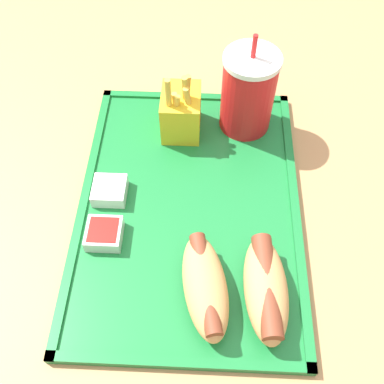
% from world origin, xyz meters
% --- Properties ---
extents(ground_plane, '(8.00, 8.00, 0.00)m').
position_xyz_m(ground_plane, '(0.00, 0.00, 0.00)').
color(ground_plane, '#383333').
extents(dining_table, '(1.38, 0.97, 0.73)m').
position_xyz_m(dining_table, '(0.00, 0.00, 0.36)').
color(dining_table, '#B27F51').
rests_on(dining_table, ground_plane).
extents(food_tray, '(0.44, 0.31, 0.01)m').
position_xyz_m(food_tray, '(0.02, -0.02, 0.73)').
color(food_tray, '#197233').
rests_on(food_tray, dining_table).
extents(soda_cup, '(0.08, 0.08, 0.17)m').
position_xyz_m(soda_cup, '(-0.14, 0.06, 0.80)').
color(soda_cup, red).
rests_on(soda_cup, food_tray).
extents(hot_dog_far, '(0.14, 0.06, 0.05)m').
position_xyz_m(hot_dog_far, '(0.15, 0.08, 0.76)').
color(hot_dog_far, tan).
rests_on(hot_dog_far, food_tray).
extents(hot_dog_near, '(0.15, 0.08, 0.05)m').
position_xyz_m(hot_dog_near, '(0.15, 0.01, 0.76)').
color(hot_dog_near, tan).
rests_on(hot_dog_near, food_tray).
extents(fries_carton, '(0.07, 0.06, 0.12)m').
position_xyz_m(fries_carton, '(-0.12, -0.04, 0.77)').
color(fries_carton, gold).
rests_on(fries_carton, food_tray).
extents(sauce_cup_mayo, '(0.05, 0.05, 0.02)m').
position_xyz_m(sauce_cup_mayo, '(0.01, -0.13, 0.75)').
color(sauce_cup_mayo, silver).
rests_on(sauce_cup_mayo, food_tray).
extents(sauce_cup_ketchup, '(0.05, 0.05, 0.02)m').
position_xyz_m(sauce_cup_ketchup, '(0.08, -0.13, 0.75)').
color(sauce_cup_ketchup, silver).
rests_on(sauce_cup_ketchup, food_tray).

